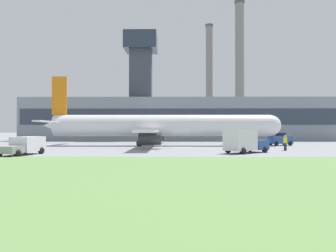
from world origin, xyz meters
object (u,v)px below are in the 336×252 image
(pushback_tug, at_px, (280,140))
(ground_crew_person, at_px, (285,143))
(baggage_truck, at_px, (24,146))
(fuel_truck, at_px, (244,142))
(airplane, at_px, (159,126))

(pushback_tug, relative_size, ground_crew_person, 1.97)
(baggage_truck, height_order, ground_crew_person, ground_crew_person)
(pushback_tug, distance_m, fuel_truck, 19.26)
(ground_crew_person, bearing_deg, airplane, 143.73)
(pushback_tug, xyz_separation_m, baggage_truck, (-32.13, -19.46, 0.01))
(baggage_truck, relative_size, fuel_truck, 1.07)
(pushback_tug, height_order, baggage_truck, pushback_tug)
(airplane, relative_size, pushback_tug, 10.05)
(pushback_tug, distance_m, baggage_truck, 37.56)
(baggage_truck, xyz_separation_m, fuel_truck, (22.69, 2.67, 0.30))
(baggage_truck, height_order, fuel_truck, fuel_truck)
(pushback_tug, xyz_separation_m, ground_crew_person, (-3.59, -12.69, 0.05))
(airplane, height_order, baggage_truck, airplane)
(airplane, height_order, ground_crew_person, airplane)
(fuel_truck, relative_size, ground_crew_person, 2.94)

